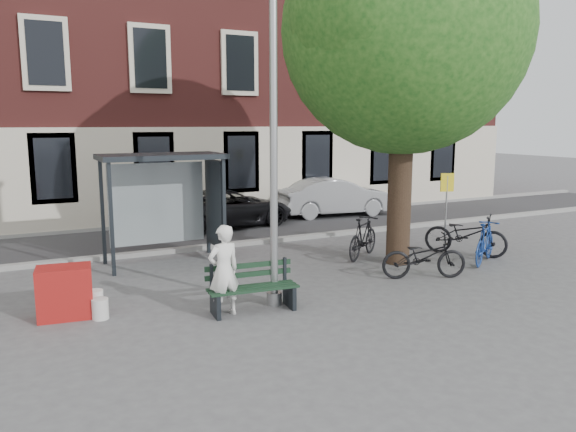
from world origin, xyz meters
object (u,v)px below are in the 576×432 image
(car_silver, at_px, (335,197))
(bike_c, at_px, (466,234))
(bus_shelter, at_px, (178,183))
(red_stand, at_px, (65,292))
(lamppost, at_px, (274,154))
(bike_d, at_px, (363,237))
(bike_b, at_px, (485,242))
(car_dark, at_px, (227,208))
(notice_sign, at_px, (447,194))
(bench, at_px, (252,290))
(painter, at_px, (224,271))
(bike_a, at_px, (424,257))

(car_silver, bearing_deg, bike_c, -175.93)
(bus_shelter, relative_size, red_stand, 3.17)
(lamppost, height_order, bike_d, lamppost)
(bike_d, bearing_deg, bike_b, -161.47)
(bike_d, xyz_separation_m, car_silver, (2.79, 5.88, 0.17))
(lamppost, distance_m, bike_b, 6.31)
(car_dark, distance_m, notice_sign, 7.17)
(bench, bearing_deg, bus_shelter, 96.73)
(lamppost, relative_size, car_dark, 1.39)
(painter, height_order, bike_a, painter)
(bike_c, xyz_separation_m, car_silver, (0.30, 6.81, 0.15))
(painter, distance_m, bike_a, 4.70)
(car_dark, relative_size, car_silver, 1.05)
(bus_shelter, distance_m, bike_c, 7.32)
(bike_c, bearing_deg, painter, 156.64)
(bench, height_order, bike_c, bike_c)
(bike_b, relative_size, car_dark, 0.38)
(bike_b, height_order, bike_d, bike_d)
(bus_shelter, height_order, bike_d, bus_shelter)
(bike_a, distance_m, car_silver, 8.47)
(bench, distance_m, car_dark, 8.41)
(bench, relative_size, car_silver, 0.40)
(bus_shelter, xyz_separation_m, notice_sign, (6.34, -2.31, -0.38))
(bike_d, distance_m, notice_sign, 2.46)
(painter, relative_size, bike_b, 0.96)
(bike_a, height_order, notice_sign, notice_sign)
(bench, bearing_deg, car_silver, 55.79)
(bike_a, xyz_separation_m, bike_c, (2.38, 1.22, 0.06))
(lamppost, bearing_deg, painter, -173.01)
(painter, xyz_separation_m, notice_sign, (6.76, 1.92, 0.73))
(bike_c, bearing_deg, notice_sign, 91.56)
(bike_d, height_order, red_stand, bike_d)
(car_silver, relative_size, notice_sign, 2.01)
(lamppost, xyz_separation_m, car_silver, (6.34, 8.19, -2.10))
(red_stand, bearing_deg, car_silver, 36.06)
(bus_shelter, distance_m, bike_d, 4.74)
(bike_a, bearing_deg, bench, 115.98)
(bus_shelter, relative_size, bike_d, 1.64)
(bus_shelter, bearing_deg, bike_b, -28.81)
(car_dark, bearing_deg, lamppost, 158.10)
(bike_c, height_order, red_stand, bike_c)
(bike_a, xyz_separation_m, car_silver, (2.68, 8.03, 0.21))
(bus_shelter, distance_m, painter, 4.39)
(bike_b, bearing_deg, bike_d, 21.08)
(painter, xyz_separation_m, bench, (0.53, -0.00, -0.42))
(bike_c, relative_size, notice_sign, 0.99)
(lamppost, bearing_deg, bike_d, 33.07)
(lamppost, xyz_separation_m, bike_c, (6.04, 1.38, -2.24))
(painter, height_order, notice_sign, notice_sign)
(bus_shelter, bearing_deg, bike_d, -23.34)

